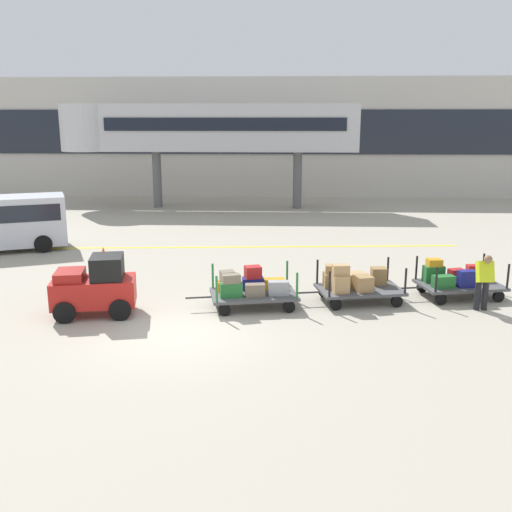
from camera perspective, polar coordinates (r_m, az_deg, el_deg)
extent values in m
plane|color=#A8A08E|center=(14.01, -8.03, -7.54)|extent=(120.00, 120.00, 0.00)
cube|color=yellow|center=(22.95, -2.83, 0.90)|extent=(18.49, 1.57, 0.01)
cube|color=#BCB7AD|center=(38.95, -1.16, 11.75)|extent=(46.98, 2.40, 7.66)
cube|color=#1E232D|center=(37.69, -1.29, 12.28)|extent=(44.63, 0.12, 2.80)
cube|color=#B7B7BC|center=(33.00, -2.98, 12.67)|extent=(14.72, 2.20, 2.60)
cylinder|color=#B7B7BC|center=(34.68, -16.50, 12.18)|extent=(3.00, 3.00, 2.60)
cube|color=black|center=(31.87, -3.19, 12.99)|extent=(13.25, 0.08, 0.70)
cylinder|color=#59595B|center=(33.80, -9.83, 7.55)|extent=(0.50, 0.50, 3.24)
cylinder|color=#59595B|center=(33.03, 4.15, 7.57)|extent=(0.50, 0.50, 3.24)
cube|color=red|center=(15.46, -15.85, -3.45)|extent=(2.27, 1.49, 0.70)
cube|color=black|center=(15.25, -14.64, -1.07)|extent=(0.98, 1.13, 0.60)
cube|color=#A51B16|center=(15.42, -18.09, -1.83)|extent=(0.87, 1.05, 0.24)
cylinder|color=black|center=(16.16, -17.96, -4.17)|extent=(0.58, 0.29, 0.56)
cylinder|color=black|center=(15.18, -18.57, -5.35)|extent=(0.58, 0.29, 0.56)
cylinder|color=black|center=(15.99, -13.12, -4.04)|extent=(0.58, 0.29, 0.56)
cylinder|color=black|center=(14.99, -13.41, -5.23)|extent=(0.58, 0.29, 0.56)
cube|color=#4C4C4F|center=(15.56, -0.24, -3.85)|extent=(2.53, 1.82, 0.08)
cylinder|color=#237033|center=(15.95, -4.34, -1.99)|extent=(0.06, 0.06, 0.70)
cylinder|color=#237033|center=(14.72, -3.95, -3.31)|extent=(0.06, 0.06, 0.70)
cylinder|color=#237033|center=(16.24, 3.13, -1.69)|extent=(0.06, 0.06, 0.70)
cylinder|color=#237033|center=(15.03, 4.12, -2.96)|extent=(0.06, 0.06, 0.70)
cylinder|color=black|center=(16.09, -3.59, -4.04)|extent=(0.33, 0.16, 0.32)
cylinder|color=black|center=(14.96, -3.18, -5.39)|extent=(0.33, 0.16, 0.32)
cylinder|color=black|center=(16.32, 2.46, -3.77)|extent=(0.33, 0.16, 0.32)
cylinder|color=black|center=(15.21, 3.32, -5.08)|extent=(0.33, 0.16, 0.32)
cylinder|color=#333333|center=(15.43, -5.77, -4.15)|extent=(0.70, 0.19, 0.05)
cube|color=orange|center=(15.69, -2.86, -3.03)|extent=(0.59, 0.37, 0.28)
cube|color=#236B2D|center=(15.14, -2.49, -3.41)|extent=(0.62, 0.36, 0.40)
cube|color=navy|center=(15.83, -0.31, -2.77)|extent=(0.63, 0.43, 0.33)
cube|color=#726651|center=(15.21, -0.09, -3.43)|extent=(0.56, 0.34, 0.34)
cube|color=orange|center=(15.93, 1.81, -2.76)|extent=(0.62, 0.38, 0.28)
cube|color=#99999E|center=(15.33, 2.26, -3.23)|extent=(0.57, 0.31, 0.38)
cube|color=#726651|center=(15.61, -2.87, -2.03)|extent=(0.47, 0.45, 0.29)
cube|color=#726651|center=(15.05, -2.50, -2.27)|extent=(0.54, 0.41, 0.23)
cube|color=red|center=(15.74, -0.31, -1.62)|extent=(0.52, 0.47, 0.33)
cube|color=#4C4C4F|center=(16.25, 10.30, -3.31)|extent=(2.53, 1.82, 0.08)
cylinder|color=black|center=(16.44, 6.14, -1.56)|extent=(0.06, 0.06, 0.70)
cylinder|color=black|center=(15.24, 7.37, -2.80)|extent=(0.06, 0.06, 0.70)
cylinder|color=black|center=(17.09, 13.02, -1.26)|extent=(0.06, 0.06, 0.70)
cylinder|color=black|center=(15.95, 14.71, -2.41)|extent=(0.06, 0.06, 0.70)
cylinder|color=black|center=(16.60, 6.79, -3.55)|extent=(0.33, 0.16, 0.32)
cylinder|color=black|center=(15.52, 7.95, -4.81)|extent=(0.33, 0.16, 0.32)
cylinder|color=black|center=(17.13, 12.37, -3.23)|extent=(0.33, 0.16, 0.32)
cylinder|color=black|center=(16.08, 13.87, -4.42)|extent=(0.33, 0.16, 0.32)
cylinder|color=#333333|center=(15.85, 5.15, -3.66)|extent=(0.70, 0.19, 0.05)
cube|color=#9E7A4C|center=(16.26, 7.76, -2.35)|extent=(0.60, 0.55, 0.39)
cube|color=tan|center=(15.72, 8.43, -2.72)|extent=(0.48, 0.52, 0.49)
cube|color=tan|center=(16.51, 9.97, -2.26)|extent=(0.59, 0.57, 0.35)
cube|color=#9E7A4C|center=(15.94, 10.66, -2.71)|extent=(0.56, 0.58, 0.43)
cube|color=olive|center=(16.66, 12.14, -1.97)|extent=(0.43, 0.39, 0.49)
cube|color=#A87F4C|center=(16.17, 7.79, -1.30)|extent=(0.49, 0.34, 0.23)
cube|color=tan|center=(15.62, 8.48, -1.36)|extent=(0.47, 0.35, 0.28)
cube|color=#4C4C4F|center=(17.44, 19.68, -2.74)|extent=(2.53, 1.82, 0.08)
cylinder|color=black|center=(17.43, 15.73, -1.13)|extent=(0.06, 0.06, 0.70)
cylinder|color=black|center=(16.31, 17.56, -2.25)|extent=(0.06, 0.06, 0.70)
cylinder|color=black|center=(18.40, 21.75, -0.84)|extent=(0.06, 0.06, 0.70)
cylinder|color=black|center=(17.34, 23.86, -1.87)|extent=(0.06, 0.06, 0.70)
cylinder|color=black|center=(17.62, 16.25, -3.00)|extent=(0.33, 0.16, 0.32)
cylinder|color=black|center=(16.60, 17.96, -4.13)|extent=(0.33, 0.16, 0.32)
cylinder|color=black|center=(18.41, 21.14, -2.68)|extent=(0.33, 0.16, 0.32)
cylinder|color=black|center=(17.43, 23.05, -3.73)|extent=(0.33, 0.16, 0.32)
cylinder|color=#333333|center=(16.80, 15.15, -3.09)|extent=(0.70, 0.19, 0.05)
cube|color=#236B2D|center=(17.33, 17.30, -1.71)|extent=(0.62, 0.41, 0.47)
cube|color=#236B2D|center=(16.83, 18.20, -2.45)|extent=(0.65, 0.45, 0.35)
cube|color=red|center=(17.63, 19.36, -1.80)|extent=(0.50, 0.41, 0.36)
cube|color=navy|center=(17.08, 20.27, -2.16)|extent=(0.51, 0.35, 0.48)
cube|color=red|center=(17.96, 21.07, -1.54)|extent=(0.53, 0.32, 0.44)
cube|color=orange|center=(17.25, 17.38, -0.62)|extent=(0.43, 0.38, 0.21)
cylinder|color=black|center=(16.43, 21.24, -3.66)|extent=(0.16, 0.16, 0.82)
cylinder|color=black|center=(16.51, 21.89, -3.65)|extent=(0.16, 0.16, 0.82)
cube|color=#D1E51E|center=(16.21, 21.89, -1.47)|extent=(0.42, 0.44, 0.61)
sphere|color=#8C6647|center=(16.01, 22.16, -0.31)|extent=(0.22, 0.22, 0.22)
cube|color=silver|center=(24.22, -24.17, 3.15)|extent=(5.16, 3.64, 1.90)
cylinder|color=black|center=(23.45, -20.47, 1.17)|extent=(0.72, 0.49, 0.68)
cone|color=#EA590F|center=(21.22, -14.98, 0.16)|extent=(0.36, 0.36, 0.55)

